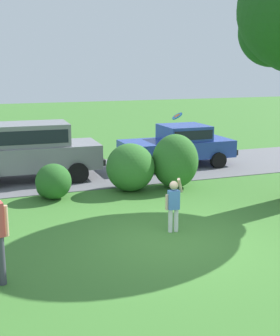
{
  "coord_description": "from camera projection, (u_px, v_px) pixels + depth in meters",
  "views": [
    {
      "loc": [
        -4.04,
        -8.57,
        3.75
      ],
      "look_at": [
        0.08,
        2.56,
        1.1
      ],
      "focal_mm": 48.94,
      "sensor_mm": 36.0,
      "label": 1
    }
  ],
  "objects": [
    {
      "name": "driveway_strip",
      "position": [
        96.0,
        173.0,
        16.35
      ],
      "size": [
        28.0,
        4.4,
        0.02
      ],
      "primitive_type": "cube",
      "color": "slate",
      "rests_on": "ground"
    },
    {
      "name": "frisbee",
      "position": [
        177.0,
        116.0,
        11.31
      ],
      "size": [
        0.25,
        0.28,
        0.18
      ],
      "color": "#337FDB"
    },
    {
      "name": "parked_sedan",
      "position": [
        179.0,
        144.0,
        17.44
      ],
      "size": [
        4.41,
        2.11,
        1.56
      ],
      "color": "#28429E",
      "rests_on": "ground"
    },
    {
      "name": "child_thrower",
      "position": [
        174.0,
        202.0,
        10.44
      ],
      "size": [
        0.47,
        0.24,
        1.29
      ],
      "color": "white",
      "rests_on": "ground"
    },
    {
      "name": "parked_suv",
      "position": [
        30.0,
        148.0,
        15.19
      ],
      "size": [
        4.76,
        2.22,
        1.92
      ],
      "color": "gray",
      "rests_on": "ground"
    },
    {
      "name": "ground_plane",
      "position": [
        177.0,
        241.0,
        10.03
      ],
      "size": [
        80.0,
        80.0,
        0.0
      ],
      "primitive_type": "plane",
      "color": "#3D752D"
    },
    {
      "name": "shrub_near_tree",
      "position": [
        52.0,
        182.0,
        13.16
      ],
      "size": [
        1.03,
        1.09,
        1.03
      ],
      "color": "#286023",
      "rests_on": "ground"
    },
    {
      "name": "shrub_centre",
      "position": [
        175.0,
        161.0,
        14.31
      ],
      "size": [
        1.46,
        1.41,
        1.69
      ],
      "color": "#33702B",
      "rests_on": "ground"
    },
    {
      "name": "shrub_centre_left",
      "position": [
        130.0,
        167.0,
        13.94
      ],
      "size": [
        1.48,
        1.5,
        1.47
      ],
      "color": "#33702B",
      "rests_on": "ground"
    }
  ]
}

